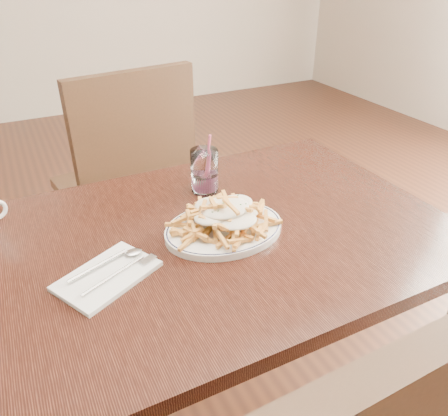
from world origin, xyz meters
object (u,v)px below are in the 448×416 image
table (211,256)px  water_glass (205,174)px  fries_plate (224,229)px  chair_far (129,176)px  loaded_fries (224,212)px

table → water_glass: bearing=69.5°
table → fries_plate: 0.09m
table → chair_far: bearing=91.2°
table → water_glass: water_glass is taller
fries_plate → water_glass: 0.23m
chair_far → loaded_fries: bearing=-86.9°
chair_far → table: bearing=-88.8°
table → chair_far: size_ratio=1.19×
table → loaded_fries: bearing=-34.6°
fries_plate → loaded_fries: bearing=-153.4°
table → fries_plate: bearing=-34.6°
chair_far → fries_plate: 0.79m
chair_far → water_glass: chair_far is taller
chair_far → loaded_fries: 0.80m
loaded_fries → water_glass: 0.23m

